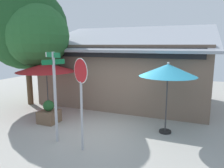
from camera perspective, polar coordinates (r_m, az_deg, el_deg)
ground_plane at (r=8.20m, az=-1.93°, el=-12.94°), size 28.00×28.00×0.10m
cafe_building at (r=12.16m, az=4.03°, el=3.27°), size 9.10×5.42×4.39m
street_sign_post at (r=7.13m, az=-15.07°, el=-1.16°), size 0.80×0.74×2.99m
stop_sign at (r=6.31m, az=-8.28°, el=-1.04°), size 0.65×0.38×2.83m
patio_umbrella_crimson_left at (r=10.21m, az=-17.19°, el=4.23°), size 2.69×2.69×2.47m
patio_umbrella_teal_center at (r=7.75m, az=14.73°, el=3.44°), size 2.03×2.03×2.61m
shade_tree at (r=11.93m, az=-21.46°, el=13.35°), size 4.86×4.31×6.23m
sidewalk_planter at (r=9.32m, az=-16.49°, el=-7.70°), size 0.74×0.74×0.96m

